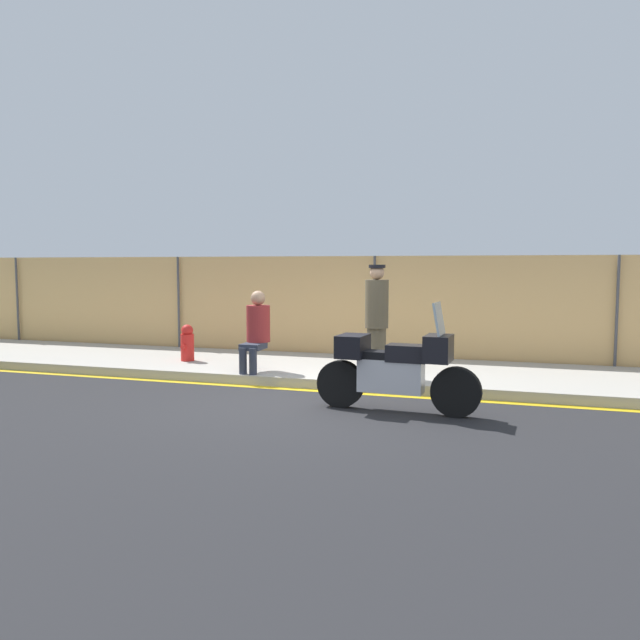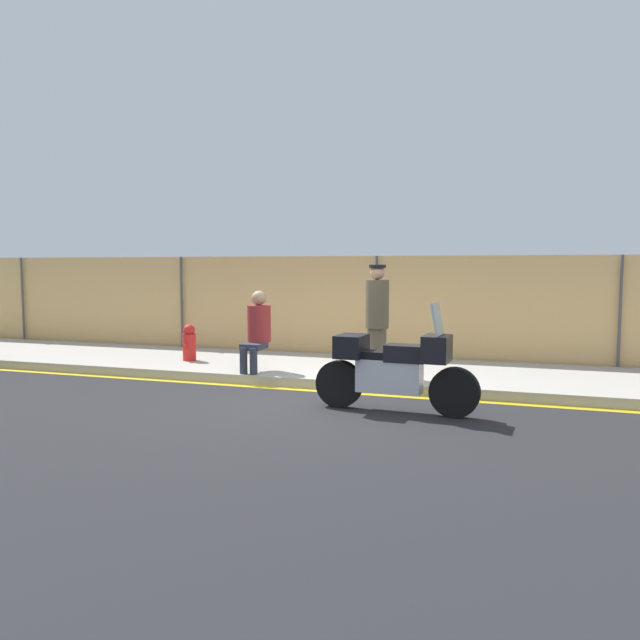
{
  "view_description": "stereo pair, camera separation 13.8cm",
  "coord_description": "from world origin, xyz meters",
  "px_view_note": "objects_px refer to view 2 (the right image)",
  "views": [
    {
      "loc": [
        2.63,
        -8.16,
        1.91
      ],
      "look_at": [
        -0.23,
        0.88,
        1.08
      ],
      "focal_mm": 35.0,
      "sensor_mm": 36.0,
      "label": 1
    },
    {
      "loc": [
        2.76,
        -8.12,
        1.91
      ],
      "look_at": [
        -0.23,
        0.88,
        1.08
      ],
      "focal_mm": 35.0,
      "sensor_mm": 36.0,
      "label": 2
    }
  ],
  "objects_px": {
    "fire_hydrant": "(189,343)",
    "person_seated_on_curb": "(258,327)",
    "motorcycle": "(394,368)",
    "officer_standing": "(377,319)"
  },
  "relations": [
    {
      "from": "person_seated_on_curb",
      "to": "fire_hydrant",
      "type": "relative_size",
      "value": 1.99
    },
    {
      "from": "motorcycle",
      "to": "officer_standing",
      "type": "distance_m",
      "value": 1.9
    },
    {
      "from": "fire_hydrant",
      "to": "person_seated_on_curb",
      "type": "bearing_deg",
      "value": -20.63
    },
    {
      "from": "officer_standing",
      "to": "motorcycle",
      "type": "bearing_deg",
      "value": -70.02
    },
    {
      "from": "officer_standing",
      "to": "fire_hydrant",
      "type": "xyz_separation_m",
      "value": [
        -3.65,
        0.44,
        -0.58
      ]
    },
    {
      "from": "officer_standing",
      "to": "person_seated_on_curb",
      "type": "bearing_deg",
      "value": -174.8
    },
    {
      "from": "officer_standing",
      "to": "fire_hydrant",
      "type": "relative_size",
      "value": 2.63
    },
    {
      "from": "person_seated_on_curb",
      "to": "fire_hydrant",
      "type": "bearing_deg",
      "value": 159.37
    },
    {
      "from": "motorcycle",
      "to": "officer_standing",
      "type": "xyz_separation_m",
      "value": [
        -0.63,
        1.73,
        0.48
      ]
    },
    {
      "from": "motorcycle",
      "to": "fire_hydrant",
      "type": "relative_size",
      "value": 3.25
    }
  ]
}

